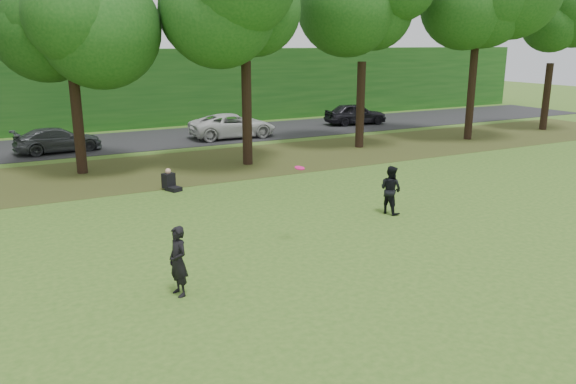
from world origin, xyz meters
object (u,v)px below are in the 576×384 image
Objects in this scene: player_right at (391,190)px; seated_person at (170,182)px; player_left at (178,261)px; frisbee at (300,168)px.

player_right reaches higher than seated_person.
player_left is 1.91× the size of seated_person.
frisbee is 0.37× the size of seated_person.
frisbee is (-4.03, -1.20, 1.37)m from player_right.
seated_person is (-5.52, 6.25, -0.48)m from player_right.
frisbee is 7.82m from seated_person.
player_left is at bearing 94.99° from player_right.
seated_person is at bearing 27.10° from player_right.
player_right reaches higher than player_left.
player_right is 8.35m from seated_person.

